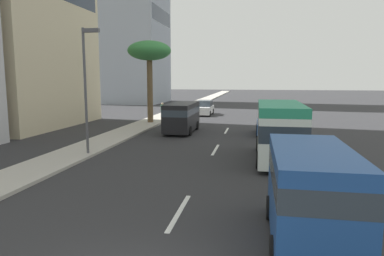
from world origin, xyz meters
The scene contains 13 objects.
ground_plane centered at (31.50, 0.00, 0.00)m, with size 198.00×198.00×0.00m, color #2D2D30.
sidewalk_right centered at (31.50, 7.69, 0.07)m, with size 162.00×2.61×0.15m, color #B2ADA3.
lane_stripe_near centered at (5.00, 0.00, 0.01)m, with size 3.20×0.16×0.01m, color silver.
lane_stripe_mid centered at (15.16, 0.00, 0.01)m, with size 3.20×0.16×0.01m, color silver.
lane_stripe_far centered at (23.10, 0.00, 0.01)m, with size 3.20×0.16×0.01m, color silver.
minibus_lead centered at (12.98, -3.57, 1.64)m, with size 6.55×2.33×2.99m.
van_second centered at (21.67, 3.44, 1.33)m, with size 5.41×2.10×2.32m.
car_third centered at (35.38, 3.63, 0.80)m, with size 4.65×1.80×1.70m.
van_fourth centered at (3.58, -3.78, 1.43)m, with size 4.65×2.10×2.50m.
car_fifth centered at (21.79, -3.34, 0.75)m, with size 4.17×1.90×1.57m.
pedestrian_near_lamp centered at (29.04, 7.03, 1.07)m, with size 0.38×0.38×1.68m.
palm_tree centered at (26.37, 7.50, 6.60)m, with size 4.01×4.01×7.56m.
street_lamp centered at (12.25, 6.67, 4.33)m, with size 0.24×0.97×6.77m.
Camera 1 is at (-5.56, -2.35, 4.25)m, focal length 32.98 mm.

